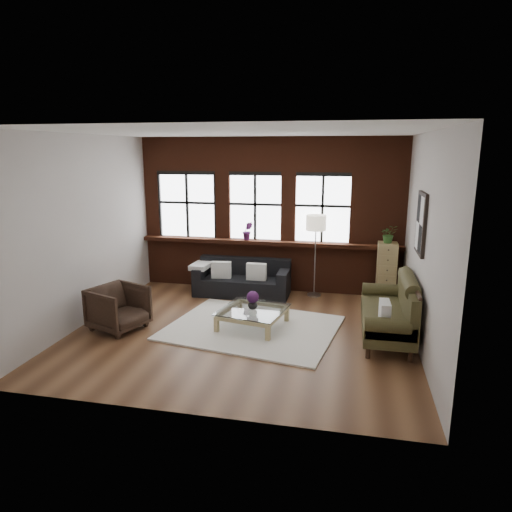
% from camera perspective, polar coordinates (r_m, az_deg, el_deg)
% --- Properties ---
extents(floor, '(5.50, 5.50, 0.00)m').
position_cam_1_polar(floor, '(7.68, -1.67, -9.36)').
color(floor, '#54331F').
rests_on(floor, ground).
extents(ceiling, '(5.50, 5.50, 0.00)m').
position_cam_1_polar(ceiling, '(7.10, -1.85, 15.25)').
color(ceiling, white).
rests_on(ceiling, ground).
extents(wall_back, '(5.50, 0.00, 5.50)m').
position_cam_1_polar(wall_back, '(9.63, 1.74, 5.16)').
color(wall_back, '#B7B1AB').
rests_on(wall_back, ground).
extents(wall_front, '(5.50, 0.00, 5.50)m').
position_cam_1_polar(wall_front, '(4.89, -8.63, -2.90)').
color(wall_front, '#B7B1AB').
rests_on(wall_front, ground).
extents(wall_left, '(0.00, 5.00, 5.00)m').
position_cam_1_polar(wall_left, '(8.30, -20.58, 3.02)').
color(wall_left, '#B7B1AB').
rests_on(wall_left, ground).
extents(wall_right, '(0.00, 5.00, 5.00)m').
position_cam_1_polar(wall_right, '(7.11, 20.35, 1.46)').
color(wall_right, '#B7B1AB').
rests_on(wall_right, ground).
extents(brick_backwall, '(5.50, 0.12, 3.20)m').
position_cam_1_polar(brick_backwall, '(9.58, 1.68, 5.11)').
color(brick_backwall, '#491F11').
rests_on(brick_backwall, floor).
extents(sill_ledge, '(5.50, 0.30, 0.08)m').
position_cam_1_polar(sill_ledge, '(9.58, 1.56, 1.72)').
color(sill_ledge, '#491F11').
rests_on(sill_ledge, brick_backwall).
extents(window_left, '(1.38, 0.10, 1.50)m').
position_cam_1_polar(window_left, '(10.04, -8.53, 6.20)').
color(window_left, black).
rests_on(window_left, brick_backwall).
extents(window_mid, '(1.38, 0.10, 1.50)m').
position_cam_1_polar(window_mid, '(9.62, -0.08, 6.05)').
color(window_mid, black).
rests_on(window_mid, brick_backwall).
extents(window_right, '(1.38, 0.10, 1.50)m').
position_cam_1_polar(window_right, '(9.44, 8.31, 5.78)').
color(window_right, black).
rests_on(window_right, brick_backwall).
extents(wall_poster, '(0.05, 0.74, 0.94)m').
position_cam_1_polar(wall_poster, '(7.35, 19.95, 3.84)').
color(wall_poster, black).
rests_on(wall_poster, wall_right).
extents(shag_rug, '(3.05, 2.57, 0.03)m').
position_cam_1_polar(shag_rug, '(7.78, -0.47, -8.94)').
color(shag_rug, silver).
rests_on(shag_rug, floor).
extents(dark_sofa, '(1.93, 0.78, 0.70)m').
position_cam_1_polar(dark_sofa, '(9.41, -1.75, -2.82)').
color(dark_sofa, black).
rests_on(dark_sofa, floor).
extents(pillow_a, '(0.41, 0.19, 0.34)m').
position_cam_1_polar(pillow_a, '(9.37, -4.36, -1.73)').
color(pillow_a, silver).
rests_on(pillow_a, dark_sofa).
extents(pillow_b, '(0.40, 0.14, 0.34)m').
position_cam_1_polar(pillow_b, '(9.20, 0.05, -1.98)').
color(pillow_b, silver).
rests_on(pillow_b, dark_sofa).
extents(vintage_settee, '(0.86, 1.93, 1.03)m').
position_cam_1_polar(vintage_settee, '(7.55, 16.06, -6.12)').
color(vintage_settee, '#38331A').
rests_on(vintage_settee, floor).
extents(pillow_settee, '(0.15, 0.38, 0.34)m').
position_cam_1_polar(pillow_settee, '(6.96, 15.78, -6.85)').
color(pillow_settee, silver).
rests_on(pillow_settee, vintage_settee).
extents(armchair, '(1.03, 1.02, 0.74)m').
position_cam_1_polar(armchair, '(7.97, -16.81, -6.25)').
color(armchair, black).
rests_on(armchair, floor).
extents(coffee_table, '(1.20, 1.20, 0.35)m').
position_cam_1_polar(coffee_table, '(7.76, -0.41, -7.81)').
color(coffee_table, tan).
rests_on(coffee_table, shag_rug).
extents(vase, '(0.21, 0.21, 0.17)m').
position_cam_1_polar(vase, '(7.67, -0.41, -6.04)').
color(vase, '#B2B2B2').
rests_on(vase, coffee_table).
extents(flowers, '(0.20, 0.20, 0.20)m').
position_cam_1_polar(flowers, '(7.63, -0.41, -5.15)').
color(flowers, '#4E1D56').
rests_on(flowers, vase).
extents(drawer_chest, '(0.37, 0.37, 1.19)m').
position_cam_1_polar(drawer_chest, '(9.27, 15.96, -2.01)').
color(drawer_chest, tan).
rests_on(drawer_chest, floor).
extents(potted_plant_top, '(0.36, 0.33, 0.35)m').
position_cam_1_polar(potted_plant_top, '(9.11, 16.26, 2.66)').
color(potted_plant_top, '#2D5923').
rests_on(potted_plant_top, drawer_chest).
extents(floor_lamp, '(0.40, 0.40, 1.82)m').
position_cam_1_polar(floor_lamp, '(9.30, 7.41, 0.44)').
color(floor_lamp, '#A5A5A8').
rests_on(floor_lamp, floor).
extents(sill_plant, '(0.25, 0.22, 0.39)m').
position_cam_1_polar(sill_plant, '(9.60, -1.06, 3.16)').
color(sill_plant, '#4E1D56').
rests_on(sill_plant, sill_ledge).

